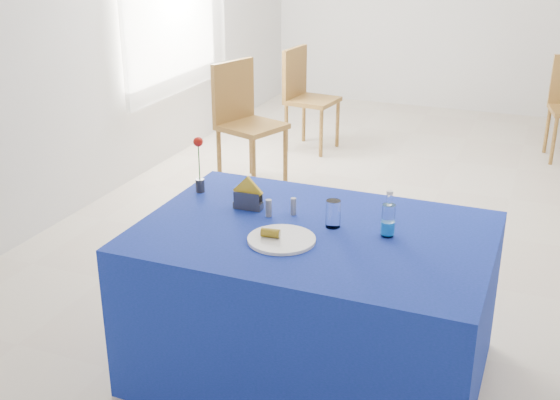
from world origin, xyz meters
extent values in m
plane|color=beige|center=(0.00, 0.00, 0.00)|extent=(7.00, 7.00, 0.00)
plane|color=silver|center=(0.00, -3.50, 1.40)|extent=(5.00, 0.00, 5.00)
plane|color=silver|center=(-2.50, 0.00, 1.40)|extent=(0.00, 7.00, 7.00)
cylinder|color=white|center=(-0.25, -2.13, 0.77)|extent=(0.30, 0.30, 0.01)
cylinder|color=white|center=(-0.09, -1.90, 0.82)|extent=(0.07, 0.07, 0.13)
cylinder|color=gray|center=(-0.31, -1.83, 0.80)|extent=(0.03, 0.03, 0.08)
cylinder|color=slate|center=(-0.41, -1.89, 0.80)|extent=(0.03, 0.03, 0.08)
cube|color=navy|center=(-0.16, -1.96, 0.38)|extent=(1.60, 1.10, 0.76)
cylinder|color=silver|center=(0.17, -1.90, 0.83)|extent=(0.06, 0.06, 0.15)
cylinder|color=blue|center=(0.17, -1.90, 0.80)|extent=(0.06, 0.06, 0.06)
cylinder|color=white|center=(0.17, -1.90, 0.94)|extent=(0.03, 0.03, 0.05)
cylinder|color=silver|center=(0.17, -1.90, 0.97)|extent=(0.03, 0.03, 0.01)
cube|color=#38383D|center=(-0.54, -1.84, 0.78)|extent=(0.14, 0.06, 0.03)
cube|color=#3A3A3F|center=(-0.54, -1.87, 0.81)|extent=(0.13, 0.01, 0.09)
cube|color=#3A3B40|center=(-0.54, -1.82, 0.81)|extent=(0.13, 0.01, 0.09)
cube|color=gold|center=(-0.54, -1.84, 0.85)|extent=(0.16, 0.02, 0.16)
cylinder|color=#232328|center=(-0.87, -1.73, 0.80)|extent=(0.05, 0.05, 0.07)
cylinder|color=#196218|center=(-0.87, -1.73, 0.91)|extent=(0.01, 0.01, 0.22)
sphere|color=red|center=(-0.87, -1.73, 1.03)|extent=(0.05, 0.05, 0.05)
cylinder|color=olive|center=(0.82, 1.80, 0.22)|extent=(0.04, 0.04, 0.45)
cylinder|color=olive|center=(0.75, 2.15, 0.22)|extent=(0.04, 0.04, 0.45)
cylinder|color=olive|center=(-1.37, 0.07, 0.24)|extent=(0.04, 0.04, 0.49)
cylinder|color=olive|center=(-1.24, 0.44, 0.24)|extent=(0.04, 0.04, 0.49)
cylinder|color=olive|center=(-1.74, 0.20, 0.24)|extent=(0.04, 0.04, 0.49)
cylinder|color=olive|center=(-1.61, 0.57, 0.24)|extent=(0.04, 0.04, 0.49)
cube|color=olive|center=(-1.49, 0.32, 0.50)|extent=(0.58, 0.58, 0.04)
cube|color=olive|center=(-1.68, 0.39, 0.77)|extent=(0.19, 0.44, 0.50)
cylinder|color=olive|center=(-1.20, 1.23, 0.23)|extent=(0.04, 0.04, 0.46)
cylinder|color=olive|center=(-1.15, 1.60, 0.23)|extent=(0.04, 0.04, 0.46)
cylinder|color=olive|center=(-1.56, 1.28, 0.23)|extent=(0.04, 0.04, 0.46)
cylinder|color=olive|center=(-1.52, 1.64, 0.23)|extent=(0.04, 0.04, 0.46)
cube|color=olive|center=(-1.36, 1.44, 0.48)|extent=(0.48, 0.48, 0.04)
cube|color=olive|center=(-1.55, 1.46, 0.73)|extent=(0.09, 0.43, 0.47)
cylinder|color=gold|center=(-0.30, -2.14, 0.80)|extent=(0.09, 0.05, 0.04)
cylinder|color=beige|center=(-0.26, -2.13, 0.80)|extent=(0.01, 0.03, 0.03)
camera|label=1|loc=(0.78, -4.73, 2.08)|focal=45.00mm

